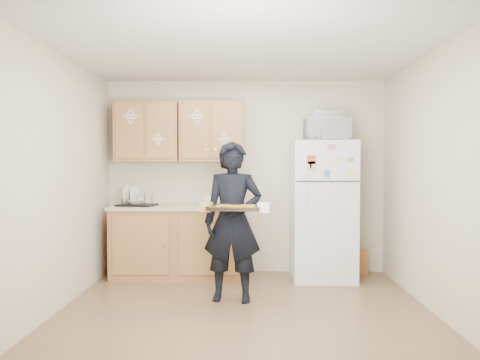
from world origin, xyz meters
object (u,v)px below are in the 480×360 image
(dish_rack, at_px, (137,199))
(refrigerator, at_px, (323,210))
(person, at_px, (233,221))
(microwave, at_px, (327,129))
(baking_tray, at_px, (235,208))

(dish_rack, bearing_deg, refrigerator, -0.31)
(person, xyz_separation_m, microwave, (1.12, 0.90, 1.02))
(baking_tray, distance_m, microwave, 1.83)
(baking_tray, height_order, dish_rack, dish_rack)
(person, distance_m, baking_tray, 0.34)
(refrigerator, bearing_deg, dish_rack, 179.69)
(person, bearing_deg, baking_tray, -78.67)
(person, bearing_deg, microwave, 44.51)
(person, relative_size, baking_tray, 3.28)
(refrigerator, distance_m, dish_rack, 2.30)
(microwave, bearing_deg, person, -148.22)
(refrigerator, height_order, dish_rack, refrigerator)
(refrigerator, height_order, microwave, microwave)
(baking_tray, relative_size, dish_rack, 1.15)
(refrigerator, relative_size, baking_tray, 3.38)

